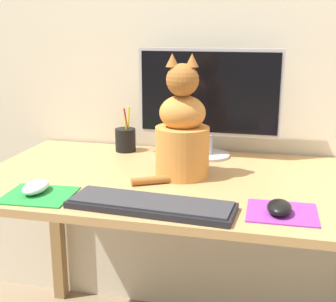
% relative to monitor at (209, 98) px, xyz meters
% --- Properties ---
extents(wall_back, '(7.00, 0.04, 2.50)m').
position_rel_monitor_xyz_m(wall_back, '(-0.02, 0.13, 0.28)').
color(wall_back, beige).
rests_on(wall_back, ground_plane).
extents(desk, '(1.42, 0.75, 0.74)m').
position_rel_monitor_xyz_m(desk, '(-0.02, -0.28, -0.32)').
color(desk, tan).
rests_on(desk, ground_plane).
extents(monitor, '(0.54, 0.17, 0.41)m').
position_rel_monitor_xyz_m(monitor, '(0.00, 0.00, 0.00)').
color(monitor, '#B2B2B7').
rests_on(monitor, desk).
extents(keyboard, '(0.47, 0.17, 0.02)m').
position_rel_monitor_xyz_m(keyboard, '(-0.07, -0.56, -0.21)').
color(keyboard, black).
rests_on(keyboard, desk).
extents(mousepad_left, '(0.21, 0.19, 0.00)m').
position_rel_monitor_xyz_m(mousepad_left, '(-0.42, -0.54, -0.22)').
color(mousepad_left, '#238438').
rests_on(mousepad_left, desk).
extents(mousepad_right, '(0.19, 0.17, 0.00)m').
position_rel_monitor_xyz_m(mousepad_right, '(0.28, -0.51, -0.22)').
color(mousepad_right, purple).
rests_on(mousepad_right, desk).
extents(computer_mouse_left, '(0.07, 0.11, 0.03)m').
position_rel_monitor_xyz_m(computer_mouse_left, '(-0.44, -0.53, -0.20)').
color(computer_mouse_left, white).
rests_on(computer_mouse_left, mousepad_left).
extents(computer_mouse_right, '(0.06, 0.10, 0.03)m').
position_rel_monitor_xyz_m(computer_mouse_right, '(0.27, -0.52, -0.20)').
color(computer_mouse_right, black).
rests_on(computer_mouse_right, mousepad_right).
extents(cat, '(0.24, 0.25, 0.40)m').
position_rel_monitor_xyz_m(cat, '(-0.05, -0.26, -0.07)').
color(cat, '#D6893D').
rests_on(cat, desk).
extents(pen_cup, '(0.08, 0.08, 0.18)m').
position_rel_monitor_xyz_m(pen_cup, '(-0.33, 0.00, -0.18)').
color(pen_cup, black).
rests_on(pen_cup, desk).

